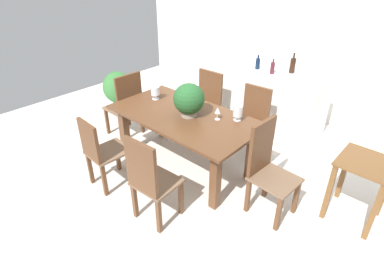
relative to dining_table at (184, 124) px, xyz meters
The scene contains 19 objects.
ground_plane 0.64m from the dining_table, 90.00° to the right, with size 7.04×7.04×0.00m, color silver.
back_wall 2.62m from the dining_table, 90.00° to the left, with size 6.40×0.10×2.60m, color white.
dining_table is the anchor object (origin of this frame).
chair_near_right 1.06m from the dining_table, 65.79° to the right, with size 0.45×0.44×1.02m.
chair_near_left 1.06m from the dining_table, 114.17° to the right, with size 0.43×0.49×0.92m.
chair_far_right 1.05m from the dining_table, 66.17° to the left, with size 0.46×0.43×0.95m.
chair_head_end 1.20m from the dining_table, behind, with size 0.46×0.48×1.03m.
chair_far_left 1.05m from the dining_table, 113.97° to the left, with size 0.48×0.42×0.97m.
chair_foot_end 1.20m from the dining_table, ahead, with size 0.48×0.45×1.06m.
flower_centerpiece 0.35m from the dining_table, 20.40° to the left, with size 0.38×0.38×0.42m.
crystal_vase_left 0.67m from the dining_table, behind, with size 0.12×0.12×0.18m.
crystal_vase_center_near 0.71m from the dining_table, 28.81° to the left, with size 0.11×0.11×0.20m.
wine_glass 0.49m from the dining_table, 24.47° to the left, with size 0.07×0.07×0.16m.
kitchen_counter 1.71m from the dining_table, 86.40° to the left, with size 1.98×0.63×0.95m, color white.
wine_bottle_tall 1.71m from the dining_table, 89.69° to the left, with size 0.07×0.07×0.22m.
wine_bottle_clear 1.69m from the dining_table, 79.70° to the left, with size 0.06×0.06×0.23m.
wine_bottle_amber 1.96m from the dining_table, 75.16° to the left, with size 0.08×0.08×0.30m.
side_table 2.06m from the dining_table, 15.02° to the left, with size 0.51×0.53×0.72m.
potted_plant_floor 2.34m from the dining_table, 165.81° to the left, with size 0.54×0.54×0.66m.
Camera 1 is at (2.35, -2.38, 2.47)m, focal length 28.52 mm.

